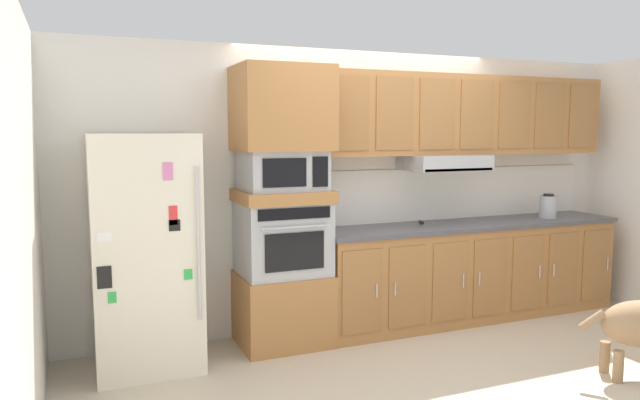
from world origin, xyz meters
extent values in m
plane|color=beige|center=(0.00, 0.00, 0.00)|extent=(9.60, 9.60, 0.00)
cube|color=silver|center=(0.00, 1.11, 1.25)|extent=(6.20, 0.12, 2.50)
cube|color=silver|center=(-2.80, 0.00, 1.25)|extent=(0.12, 7.10, 2.50)
cube|color=silver|center=(-2.03, 0.68, 0.88)|extent=(0.76, 0.70, 1.76)
cylinder|color=silver|center=(-1.70, 0.31, 0.98)|extent=(0.02, 0.02, 1.10)
cube|color=red|center=(-1.87, 0.33, 1.19)|extent=(0.06, 0.01, 0.14)
cube|color=green|center=(-1.78, 0.33, 0.77)|extent=(0.06, 0.01, 0.07)
cube|color=black|center=(-2.34, 0.33, 0.80)|extent=(0.10, 0.01, 0.15)
cube|color=pink|center=(-1.90, 0.33, 1.50)|extent=(0.07, 0.01, 0.12)
cube|color=black|center=(-1.86, 0.33, 1.12)|extent=(0.08, 0.01, 0.08)
cube|color=green|center=(-2.29, 0.33, 0.65)|extent=(0.06, 0.01, 0.08)
cube|color=white|center=(-2.32, 0.33, 1.07)|extent=(0.10, 0.01, 0.06)
cube|color=#A8703D|center=(-0.92, 0.75, 0.30)|extent=(0.74, 0.62, 0.60)
cube|color=#A8AAAF|center=(-0.92, 0.75, 0.90)|extent=(0.70, 0.58, 0.60)
cube|color=black|center=(-0.92, 0.45, 0.84)|extent=(0.49, 0.01, 0.30)
cube|color=black|center=(-0.92, 0.45, 1.14)|extent=(0.60, 0.01, 0.09)
cylinder|color=#A8AAAF|center=(-0.92, 0.43, 1.03)|extent=(0.56, 0.02, 0.02)
cube|color=#A8703D|center=(-0.92, 0.75, 1.25)|extent=(0.74, 0.62, 0.10)
cube|color=#A8AAAF|center=(-0.92, 0.75, 1.46)|extent=(0.64, 0.53, 0.32)
cube|color=black|center=(-0.99, 0.48, 1.46)|extent=(0.35, 0.01, 0.22)
cube|color=black|center=(-0.70, 0.48, 1.46)|extent=(0.13, 0.01, 0.24)
cube|color=#A8703D|center=(-0.92, 0.75, 1.96)|extent=(0.74, 0.62, 0.68)
cube|color=#A8703D|center=(0.97, 0.75, 0.44)|extent=(3.03, 0.60, 0.88)
cube|color=#9A6738|center=(-0.33, 0.44, 0.46)|extent=(0.36, 0.01, 0.70)
cylinder|color=#BCBCC1|center=(-0.20, 0.43, 0.46)|extent=(0.01, 0.01, 0.12)
cube|color=#9A6738|center=(0.10, 0.44, 0.46)|extent=(0.36, 0.01, 0.70)
cylinder|color=#BCBCC1|center=(-0.03, 0.43, 0.46)|extent=(0.01, 0.01, 0.12)
cube|color=#9A6738|center=(0.53, 0.44, 0.46)|extent=(0.36, 0.01, 0.70)
cylinder|color=#BCBCC1|center=(0.66, 0.43, 0.46)|extent=(0.01, 0.01, 0.12)
cube|color=#9A6738|center=(0.97, 0.44, 0.46)|extent=(0.36, 0.01, 0.70)
cylinder|color=#BCBCC1|center=(0.84, 0.43, 0.46)|extent=(0.01, 0.01, 0.12)
cube|color=#9A6738|center=(1.40, 0.44, 0.46)|extent=(0.36, 0.01, 0.70)
cylinder|color=#BCBCC1|center=(1.53, 0.43, 0.46)|extent=(0.01, 0.01, 0.12)
cube|color=#9A6738|center=(1.83, 0.44, 0.46)|extent=(0.36, 0.01, 0.70)
cylinder|color=#BCBCC1|center=(1.70, 0.43, 0.46)|extent=(0.01, 0.01, 0.12)
cube|color=#9A6738|center=(2.27, 0.44, 0.46)|extent=(0.36, 0.01, 0.70)
cylinder|color=#BCBCC1|center=(2.40, 0.43, 0.46)|extent=(0.01, 0.01, 0.12)
cube|color=#4C4C51|center=(0.97, 0.75, 0.90)|extent=(3.07, 0.64, 0.04)
cube|color=white|center=(0.97, 1.04, 1.17)|extent=(3.07, 0.02, 0.50)
cube|color=#A8703D|center=(0.97, 0.88, 1.93)|extent=(3.03, 0.34, 0.74)
cube|color=#A8AAAF|center=(0.69, 0.81, 1.49)|extent=(0.76, 0.48, 0.14)
cube|color=black|center=(0.69, 0.59, 1.43)|extent=(0.72, 0.04, 0.02)
cube|color=#9A6738|center=(-0.33, 0.70, 1.93)|extent=(0.36, 0.01, 0.63)
cube|color=#9A6738|center=(0.10, 0.70, 1.93)|extent=(0.36, 0.01, 0.63)
cube|color=#9A6738|center=(0.53, 0.70, 1.93)|extent=(0.36, 0.01, 0.63)
cube|color=#9A6738|center=(0.97, 0.70, 1.93)|extent=(0.36, 0.01, 0.63)
cube|color=#9A6738|center=(1.40, 0.70, 1.93)|extent=(0.36, 0.01, 0.63)
cube|color=#9A6738|center=(1.83, 0.70, 1.93)|extent=(0.36, 0.01, 0.63)
cube|color=#9A6738|center=(2.27, 0.70, 1.93)|extent=(0.36, 0.01, 0.63)
cylinder|color=black|center=(0.48, 0.85, 0.93)|extent=(0.06, 0.10, 0.03)
cylinder|color=silver|center=(0.59, 0.82, 0.93)|extent=(0.05, 0.12, 0.01)
cylinder|color=#A8AAAF|center=(1.86, 0.70, 1.03)|extent=(0.17, 0.17, 0.22)
cylinder|color=black|center=(1.86, 0.70, 1.15)|extent=(0.10, 0.10, 0.02)
ellipsoid|color=#997551|center=(1.23, -0.89, 0.40)|extent=(0.63, 0.49, 0.33)
cylinder|color=#997551|center=(0.89, -0.78, 0.43)|extent=(0.19, 0.11, 0.15)
cylinder|color=#997551|center=(1.08, -0.74, 0.12)|extent=(0.07, 0.07, 0.23)
cylinder|color=#997551|center=(1.02, -0.91, 0.12)|extent=(0.07, 0.07, 0.23)
camera|label=1|loc=(-2.50, -3.85, 1.77)|focal=33.41mm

